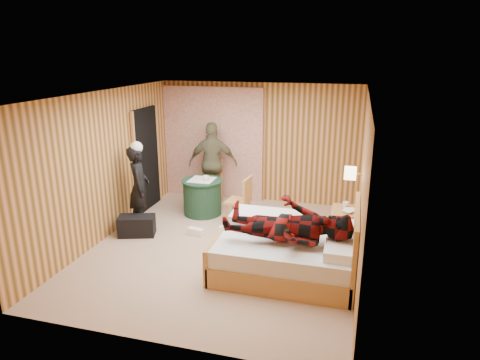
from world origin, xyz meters
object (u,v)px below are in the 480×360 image
(nightstand, at_px, (344,226))
(chair_far, at_px, (212,179))
(man_on_bed, at_px, (288,215))
(duffel_bag, at_px, (137,226))
(chair_near, at_px, (242,197))
(woman_standing, at_px, (139,187))
(bed, at_px, (288,251))
(round_table, at_px, (202,197))
(wall_lamp, at_px, (351,173))
(man_at_table, at_px, (213,163))

(nightstand, distance_m, chair_far, 3.05)
(chair_far, relative_size, man_on_bed, 0.53)
(duffel_bag, bearing_deg, chair_near, 12.77)
(chair_near, distance_m, woman_standing, 1.87)
(chair_far, xyz_separation_m, chair_near, (0.91, -0.95, -0.01))
(man_on_bed, bearing_deg, duffel_bag, 164.32)
(bed, bearing_deg, woman_standing, 162.31)
(nightstand, relative_size, duffel_bag, 0.99)
(nightstand, relative_size, round_table, 0.77)
(duffel_bag, relative_size, man_on_bed, 0.35)
(chair_far, height_order, duffel_bag, chair_far)
(wall_lamp, distance_m, man_at_table, 3.23)
(bed, xyz_separation_m, duffel_bag, (-2.75, 0.55, -0.13))
(nightstand, distance_m, duffel_bag, 3.57)
(round_table, relative_size, chair_near, 0.88)
(man_on_bed, bearing_deg, nightstand, 62.87)
(man_at_table, bearing_deg, round_table, 79.20)
(woman_standing, bearing_deg, wall_lamp, -113.85)
(chair_near, bearing_deg, nightstand, 85.91)
(chair_far, relative_size, duffel_bag, 1.50)
(round_table, xyz_separation_m, man_on_bed, (2.02, -2.06, 0.61))
(man_at_table, height_order, man_on_bed, man_on_bed)
(man_at_table, bearing_deg, nightstand, 143.73)
(wall_lamp, relative_size, nightstand, 0.42)
(bed, relative_size, duffel_bag, 3.20)
(bed, height_order, man_on_bed, man_on_bed)
(bed, xyz_separation_m, chair_far, (-2.01, 2.48, 0.23))
(chair_near, bearing_deg, woman_standing, -64.38)
(round_table, height_order, woman_standing, woman_standing)
(chair_near, xyz_separation_m, man_on_bed, (1.13, -1.76, 0.44))
(wall_lamp, xyz_separation_m, bed, (-0.80, -0.94, -0.99))
(round_table, bearing_deg, wall_lamp, -17.86)
(chair_near, height_order, man_on_bed, man_on_bed)
(man_on_bed, bearing_deg, chair_far, 126.97)
(woman_standing, bearing_deg, man_on_bed, -135.84)
(chair_near, relative_size, man_on_bed, 0.51)
(man_at_table, bearing_deg, woman_standing, 50.99)
(chair_near, bearing_deg, man_at_table, -131.51)
(round_table, xyz_separation_m, woman_standing, (-0.86, -0.93, 0.41))
(round_table, bearing_deg, nightstand, -13.09)
(woman_standing, xyz_separation_m, man_on_bed, (2.88, -1.14, 0.20))
(nightstand, xyz_separation_m, man_on_bed, (-0.73, -1.42, 0.66))
(man_at_table, relative_size, man_on_bed, 0.97)
(woman_standing, distance_m, man_on_bed, 3.10)
(nightstand, bearing_deg, man_at_table, 154.53)
(chair_far, bearing_deg, wall_lamp, -39.58)
(chair_far, relative_size, chair_near, 1.03)
(nightstand, height_order, round_table, round_table)
(man_at_table, bearing_deg, chair_near, 121.62)
(bed, distance_m, woman_standing, 3.03)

